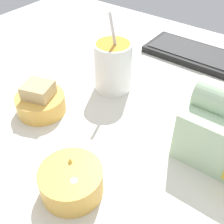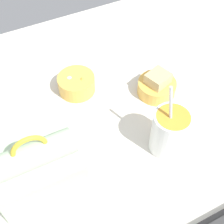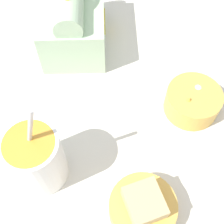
% 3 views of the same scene
% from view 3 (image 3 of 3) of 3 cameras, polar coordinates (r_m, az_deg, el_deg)
% --- Properties ---
extents(desk_surface, '(1.40, 1.10, 0.02)m').
position_cam_3_polar(desk_surface, '(0.61, -3.20, -3.64)').
color(desk_surface, silver).
rests_on(desk_surface, ground).
extents(lunch_bag, '(0.19, 0.13, 0.18)m').
position_cam_3_polar(lunch_bag, '(0.69, -7.17, 16.34)').
color(lunch_bag, '#B7D6AD').
rests_on(lunch_bag, desk_surface).
extents(soup_cup, '(0.09, 0.09, 0.20)m').
position_cam_3_polar(soup_cup, '(0.52, -13.64, -8.23)').
color(soup_cup, white).
rests_on(soup_cup, desk_surface).
extents(bento_bowl_sandwich, '(0.11, 0.11, 0.07)m').
position_cam_3_polar(bento_bowl_sandwich, '(0.52, 5.64, -16.98)').
color(bento_bowl_sandwich, '#EAB24C').
rests_on(bento_bowl_sandwich, desk_surface).
extents(bento_bowl_snacks, '(0.11, 0.11, 0.06)m').
position_cam_3_polar(bento_bowl_snacks, '(0.62, 14.48, 1.93)').
color(bento_bowl_snacks, '#EAB24C').
rests_on(bento_bowl_snacks, desk_surface).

